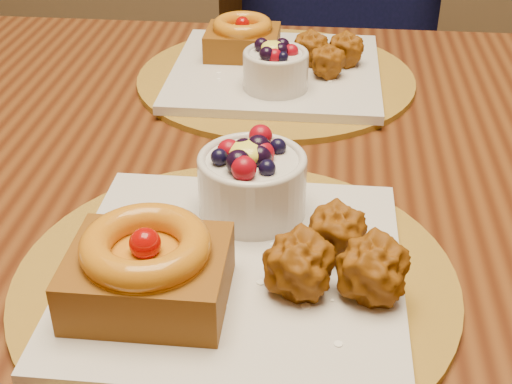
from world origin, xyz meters
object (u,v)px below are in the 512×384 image
chair_far (280,55)px  place_setting_far (274,67)px  place_setting_near (231,251)px  dining_table (260,216)px

chair_far → place_setting_far: bearing=-72.9°
place_setting_near → place_setting_far: bearing=89.8°
place_setting_near → chair_far: (-0.05, 1.24, -0.31)m
dining_table → chair_far: bearing=92.7°
place_setting_far → chair_far: 0.87m
dining_table → place_setting_near: place_setting_near is taller
dining_table → place_setting_far: place_setting_far is taller
dining_table → chair_far: 1.05m
dining_table → place_setting_far: bearing=90.6°
dining_table → place_setting_far: 0.24m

